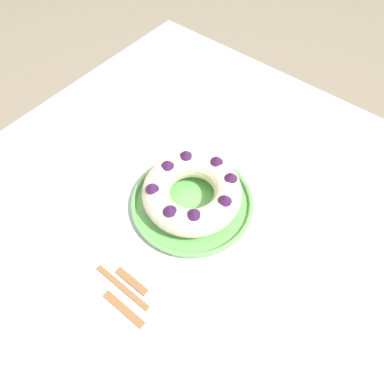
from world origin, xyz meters
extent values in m
plane|color=gray|center=(0.00, 0.00, 0.00)|extent=(8.00, 8.00, 0.00)
cube|color=silver|center=(0.00, 0.00, 0.72)|extent=(1.22, 1.26, 0.03)
cylinder|color=brown|center=(0.54, 0.56, 0.35)|extent=(0.06, 0.06, 0.71)
cylinder|color=#6BB760|center=(0.02, 0.04, 0.74)|extent=(0.29, 0.29, 0.01)
torus|color=#6BB760|center=(0.02, 0.04, 0.75)|extent=(0.30, 0.30, 0.01)
torus|color=beige|center=(0.02, 0.04, 0.79)|extent=(0.24, 0.24, 0.07)
cone|color=#3D1947|center=(0.02, 0.12, 0.83)|extent=(0.04, 0.04, 0.02)
cone|color=#3D1947|center=(-0.05, 0.10, 0.83)|extent=(0.04, 0.04, 0.02)
cone|color=#3D1947|center=(-0.07, 0.03, 0.83)|extent=(0.05, 0.05, 0.02)
cone|color=#3D1947|center=(-0.04, -0.02, 0.83)|extent=(0.04, 0.04, 0.02)
cone|color=#3D1947|center=(0.03, -0.05, 0.83)|extent=(0.05, 0.05, 0.02)
cone|color=#3D1947|center=(0.09, -0.02, 0.83)|extent=(0.04, 0.04, 0.02)
cone|color=#3D1947|center=(0.11, 0.03, 0.83)|extent=(0.04, 0.04, 0.02)
cone|color=#3D1947|center=(0.08, 0.10, 0.83)|extent=(0.04, 0.04, 0.02)
cube|color=#936038|center=(-0.24, 0.02, 0.74)|extent=(0.01, 0.15, 0.01)
cube|color=silver|center=(-0.24, 0.12, 0.74)|extent=(0.02, 0.06, 0.01)
cube|color=#936038|center=(-0.28, -0.02, 0.74)|extent=(0.02, 0.11, 0.01)
cube|color=silver|center=(-0.28, 0.10, 0.74)|extent=(0.02, 0.13, 0.00)
cube|color=#936038|center=(-0.22, 0.01, 0.74)|extent=(0.02, 0.08, 0.01)
cube|color=silver|center=(-0.22, 0.11, 0.74)|extent=(0.02, 0.10, 0.00)
camera|label=1|loc=(-0.38, -0.28, 1.52)|focal=35.00mm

